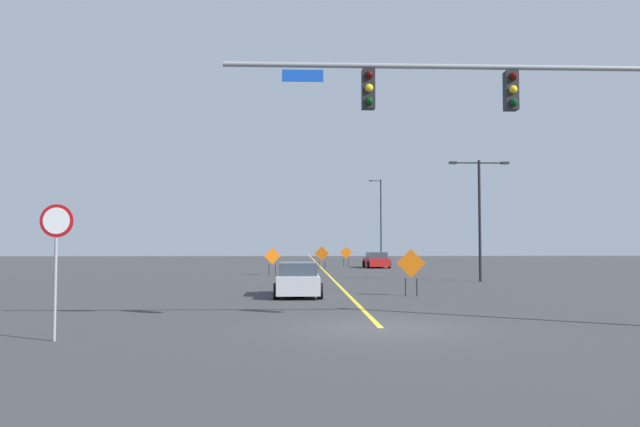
# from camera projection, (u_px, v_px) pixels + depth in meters

# --- Properties ---
(ground) EXTENTS (171.02, 171.02, 0.00)m
(ground) POSITION_uv_depth(u_px,v_px,m) (381.00, 328.00, 15.70)
(ground) COLOR #38383A
(road_centre_stripe) EXTENTS (0.16, 95.01, 0.01)m
(road_centre_stripe) POSITION_uv_depth(u_px,v_px,m) (318.00, 264.00, 63.12)
(road_centre_stripe) COLOR yellow
(road_centre_stripe) RESTS_ON ground
(traffic_signal_assembly) EXTENTS (11.66, 0.44, 7.42)m
(traffic_signal_assembly) POSITION_uv_depth(u_px,v_px,m) (515.00, 119.00, 16.10)
(traffic_signal_assembly) COLOR gray
(traffic_signal_assembly) RESTS_ON ground
(stop_sign) EXTENTS (0.76, 0.07, 3.11)m
(stop_sign) POSITION_uv_depth(u_px,v_px,m) (56.00, 245.00, 13.71)
(stop_sign) COLOR gray
(stop_sign) RESTS_ON ground
(street_lamp_far_right) EXTENTS (3.50, 0.24, 7.02)m
(street_lamp_far_right) POSITION_uv_depth(u_px,v_px,m) (480.00, 208.00, 34.78)
(street_lamp_far_right) COLOR black
(street_lamp_far_right) RESTS_ON ground
(street_lamp_mid_left) EXTENTS (1.52, 0.24, 9.89)m
(street_lamp_mid_left) POSITION_uv_depth(u_px,v_px,m) (380.00, 217.00, 72.56)
(street_lamp_mid_left) COLOR black
(street_lamp_mid_left) RESTS_ON ground
(construction_sign_right_lane) EXTENTS (1.22, 0.24, 1.96)m
(construction_sign_right_lane) POSITION_uv_depth(u_px,v_px,m) (322.00, 255.00, 49.95)
(construction_sign_right_lane) COLOR orange
(construction_sign_right_lane) RESTS_ON ground
(construction_sign_right_shoulder) EXTENTS (1.15, 0.07, 1.88)m
(construction_sign_right_shoulder) POSITION_uv_depth(u_px,v_px,m) (346.00, 254.00, 56.96)
(construction_sign_right_shoulder) COLOR orange
(construction_sign_right_shoulder) RESTS_ON ground
(construction_sign_median_near) EXTENTS (1.13, 0.27, 1.90)m
(construction_sign_median_near) POSITION_uv_depth(u_px,v_px,m) (272.00, 258.00, 41.28)
(construction_sign_median_near) COLOR orange
(construction_sign_median_near) RESTS_ON ground
(construction_sign_median_far) EXTENTS (1.21, 0.19, 1.98)m
(construction_sign_median_far) POSITION_uv_depth(u_px,v_px,m) (411.00, 266.00, 25.26)
(construction_sign_median_far) COLOR orange
(construction_sign_median_far) RESTS_ON ground
(car_silver_approaching) EXTENTS (1.96, 4.00, 1.40)m
(car_silver_approaching) POSITION_uv_depth(u_px,v_px,m) (298.00, 280.00, 25.20)
(car_silver_approaching) COLOR #B7BABF
(car_silver_approaching) RESTS_ON ground
(car_red_mid) EXTENTS (2.14, 4.10, 1.39)m
(car_red_mid) POSITION_uv_depth(u_px,v_px,m) (376.00, 260.00, 53.82)
(car_red_mid) COLOR red
(car_red_mid) RESTS_ON ground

